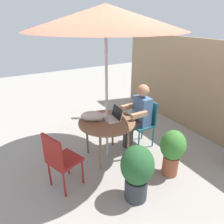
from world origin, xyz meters
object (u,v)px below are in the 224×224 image
object	(u,v)px
patio_umbrella	(106,17)
person_seated	(139,113)
chair_occupied	(145,119)
potted_plant_corner	(137,171)
potted_plant_by_chair	(172,150)
patio_table	(107,124)
cat	(94,116)
chair_empty	(59,158)
laptop	(114,116)

from	to	relation	value
patio_umbrella	person_seated	bearing A→B (deg)	90.00
chair_occupied	potted_plant_corner	bearing A→B (deg)	-42.35
chair_occupied	potted_plant_by_chair	size ratio (longest dim) A/B	1.15
potted_plant_by_chair	potted_plant_corner	world-z (taller)	potted_plant_corner
potted_plant_by_chair	potted_plant_corner	xyz separation A→B (m)	(0.13, -0.77, 0.01)
patio_table	potted_plant_corner	world-z (taller)	potted_plant_corner
cat	chair_empty	bearing A→B (deg)	-57.76
chair_occupied	laptop	distance (m)	0.72
chair_occupied	potted_plant_by_chair	world-z (taller)	chair_occupied
person_seated	laptop	xyz separation A→B (m)	(-0.01, -0.52, 0.07)
cat	patio_table	bearing A→B (deg)	52.32
patio_table	patio_umbrella	size ratio (longest dim) A/B	0.39
person_seated	chair_empty	bearing A→B (deg)	-77.71
patio_umbrella	potted_plant_by_chair	bearing A→B (deg)	35.15
chair_empty	chair_occupied	bearing A→B (deg)	101.23
potted_plant_corner	laptop	bearing A→B (deg)	165.42
chair_occupied	person_seated	xyz separation A→B (m)	(0.00, -0.16, 0.17)
chair_empty	cat	size ratio (longest dim) A/B	1.61
cat	potted_plant_by_chair	distance (m)	1.38
chair_empty	potted_plant_corner	world-z (taller)	chair_empty
person_seated	potted_plant_by_chair	world-z (taller)	person_seated
patio_table	potted_plant_by_chair	world-z (taller)	potted_plant_by_chair
laptop	cat	size ratio (longest dim) A/B	0.55
chair_occupied	laptop	xyz separation A→B (m)	(-0.01, -0.68, 0.23)
patio_table	laptop	distance (m)	0.20
patio_umbrella	potted_plant_corner	xyz separation A→B (m)	(1.05, -0.12, -1.85)
patio_umbrella	person_seated	distance (m)	1.75
person_seated	laptop	bearing A→B (deg)	-91.50
patio_table	patio_umbrella	bearing A→B (deg)	0.00
potted_plant_by_chair	potted_plant_corner	bearing A→B (deg)	-80.58
potted_plant_by_chair	chair_occupied	bearing A→B (deg)	168.55
patio_table	chair_occupied	size ratio (longest dim) A/B	1.07
chair_empty	laptop	bearing A→B (deg)	108.40
patio_table	cat	xyz separation A→B (m)	(-0.13, -0.17, 0.15)
potted_plant_corner	chair_empty	bearing A→B (deg)	-129.83
person_seated	laptop	size ratio (longest dim) A/B	3.98
chair_occupied	cat	distance (m)	1.05
patio_table	chair_occupied	world-z (taller)	chair_occupied
patio_table	chair_empty	bearing A→B (deg)	-69.56
patio_table	potted_plant_corner	xyz separation A→B (m)	(1.05, -0.12, -0.18)
chair_occupied	potted_plant_corner	xyz separation A→B (m)	(1.05, -0.95, -0.07)
chair_occupied	cat	size ratio (longest dim) A/B	1.61
chair_empty	person_seated	distance (m)	1.67
patio_table	person_seated	bearing A→B (deg)	90.00
patio_table	chair_empty	world-z (taller)	chair_empty
laptop	cat	bearing A→B (deg)	-110.20
person_seated	cat	world-z (taller)	person_seated
patio_umbrella	potted_plant_corner	bearing A→B (deg)	-6.57
patio_umbrella	laptop	size ratio (longest dim) A/B	7.96
patio_table	person_seated	distance (m)	0.68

